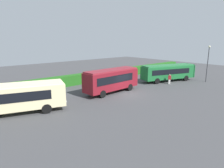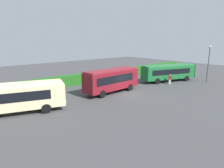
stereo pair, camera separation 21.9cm
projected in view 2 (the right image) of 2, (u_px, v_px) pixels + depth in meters
The scene contains 9 objects.
ground_plane at pixel (128, 94), 27.06m from camera, with size 84.92×84.92×0.00m, color #424244.
bus_cream at pixel (10, 97), 19.48m from camera, with size 10.62×5.42×3.09m.
bus_maroon at pixel (112, 79), 27.55m from camera, with size 8.75×2.73×3.31m.
bus_green at pixel (169, 72), 35.01m from camera, with size 10.38×5.46×2.96m.
person_left at pixel (21, 97), 22.49m from camera, with size 0.51×0.51×1.82m.
person_center at pixel (102, 84), 29.63m from camera, with size 0.48×0.55×1.67m.
person_right at pixel (170, 79), 33.01m from camera, with size 0.51×0.54×1.65m.
hedge_row at pixel (87, 78), 34.23m from camera, with size 54.46×1.38×1.66m, color #21601A.
lamppost at pixel (209, 60), 33.92m from camera, with size 0.36×0.36×6.35m.
Camera 2 is at (-18.57, -18.40, 7.42)m, focal length 31.48 mm.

